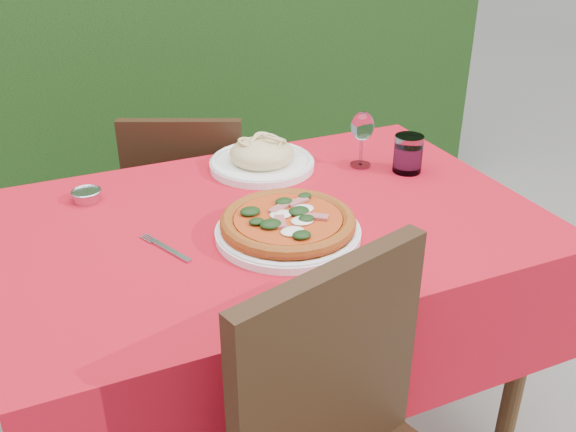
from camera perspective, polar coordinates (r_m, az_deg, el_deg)
name	(u,v)px	position (r m, az deg, el deg)	size (l,w,h in m)	color
hedge	(132,25)	(2.92, -13.73, 16.18)	(3.20, 0.55, 1.78)	black
dining_table	(273,269)	(1.62, -1.36, -4.73)	(1.26, 0.86, 0.75)	#432A15
chair_far	(191,211)	(2.18, -8.64, 0.44)	(0.49, 0.49, 0.83)	black
pizza_plate	(288,225)	(1.45, 0.00, -0.82)	(0.33, 0.33, 0.06)	white
pasta_plate	(262,158)	(1.80, -2.34, 5.19)	(0.29, 0.29, 0.08)	white
water_glass	(408,156)	(1.80, 10.61, 5.31)	(0.08, 0.08, 0.10)	silver
wine_glass	(362,129)	(1.79, 6.63, 7.73)	(0.07, 0.07, 0.16)	silver
fork	(171,251)	(1.42, -10.40, -3.04)	(0.02, 0.18, 0.00)	#B4B5BB
steel_ramekin	(87,196)	(1.69, -17.45, 1.70)	(0.07, 0.07, 0.03)	#B9B9C0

